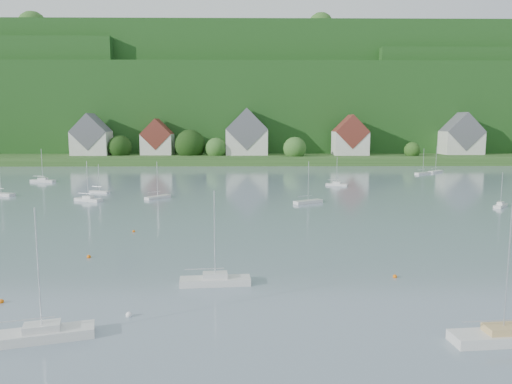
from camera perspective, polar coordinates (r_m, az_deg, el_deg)
The scene contains 16 objects.
far_shore_strip at distance 205.76m, azimuth -2.44°, elevation 4.12°, with size 600.00×60.00×3.00m, color #284E1D.
forested_ridge at distance 273.95m, azimuth -1.98°, elevation 9.55°, with size 620.00×181.22×69.89m.
village_building_0 at distance 201.68m, azimuth -18.47°, elevation 5.92°, with size 14.00×10.40×16.00m.
village_building_1 at distance 197.59m, azimuth -11.32°, elevation 5.92°, with size 12.00×9.36×14.00m.
village_building_2 at distance 193.29m, azimuth -1.06°, elevation 6.48°, with size 16.00×11.44×18.00m.
village_building_3 at distance 195.30m, azimuth 10.82°, elevation 6.11°, with size 13.00×10.40×15.50m.
village_building_4 at distance 212.70m, azimuth 22.62°, elevation 5.83°, with size 15.00×10.40×16.50m.
near_sailboat_0 at distance 39.31m, azimuth -23.44°, elevation -14.73°, with size 7.30×3.88×9.49m.
near_sailboat_2 at distance 39.80m, azimuth 26.62°, elevation -14.61°, with size 7.48×2.72×9.89m.
near_sailboat_3 at distance 47.72m, azimuth -4.74°, elevation -10.07°, with size 6.81×2.44×9.01m.
mooring_buoy_0 at distance 48.34m, azimuth -27.31°, elevation -11.29°, with size 0.42×0.42×0.42m, color orange.
mooring_buoy_1 at distance 41.59m, azimuth -14.46°, elevation -13.75°, with size 0.50×0.50×0.50m, color white.
mooring_buoy_2 at distance 51.60m, azimuth 15.73°, elevation -9.49°, with size 0.41×0.41×0.41m, color orange.
mooring_buoy_3 at distance 71.78m, azimuth -13.93°, elevation -4.52°, with size 0.40×0.40×0.40m, color orange.
mooring_buoy_5 at distance 59.80m, azimuth -18.74°, elevation -7.21°, with size 0.46×0.46×0.46m, color orange.
far_sailboat_cluster at distance 124.29m, azimuth -3.29°, elevation 1.08°, with size 207.07×69.56×8.71m.
Camera 1 is at (5.75, -5.23, 15.20)m, focal length 34.65 mm.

